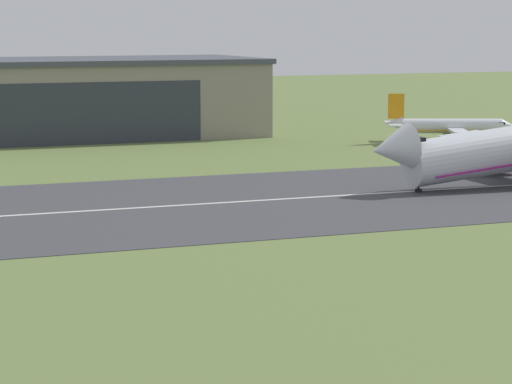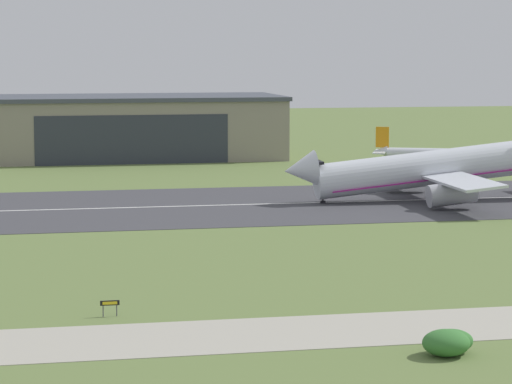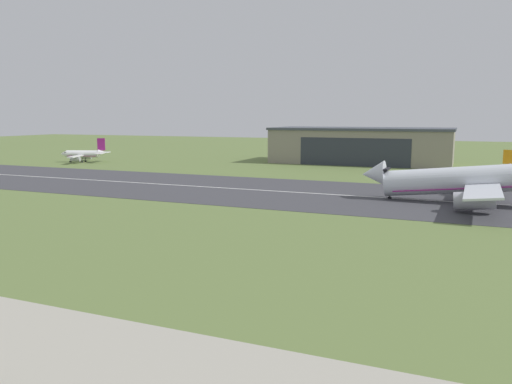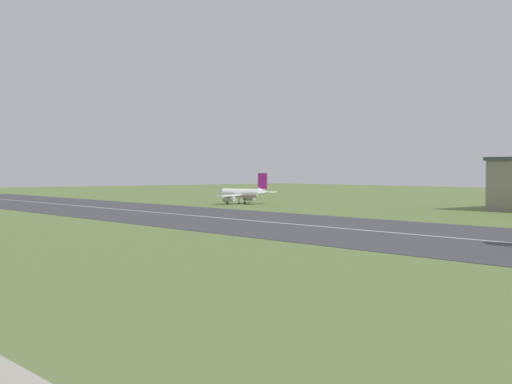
% 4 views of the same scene
% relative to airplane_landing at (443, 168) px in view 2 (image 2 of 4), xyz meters
% --- Properties ---
extents(ground_plane, '(706.01, 706.01, 0.00)m').
position_rel_airplane_landing_xyz_m(ground_plane, '(-52.73, -57.78, -5.25)').
color(ground_plane, olive).
extents(runway_strip, '(466.01, 46.93, 0.06)m').
position_rel_airplane_landing_xyz_m(runway_strip, '(-52.73, 1.26, -5.22)').
color(runway_strip, '#3D3D42').
rests_on(runway_strip, ground_plane).
extents(runway_centreline, '(419.41, 0.70, 0.01)m').
position_rel_airplane_landing_xyz_m(runway_centreline, '(-52.73, 1.26, -5.18)').
color(runway_centreline, silver).
rests_on(runway_centreline, runway_strip).
extents(taxiway_road, '(349.50, 12.14, 0.05)m').
position_rel_airplane_landing_xyz_m(taxiway_road, '(-52.73, -83.26, -5.22)').
color(taxiway_road, '#A8A393').
rests_on(taxiway_road, ground_plane).
extents(hangar_building, '(68.65, 29.94, 13.84)m').
position_rel_airplane_landing_xyz_m(hangar_building, '(-42.38, 85.23, 1.69)').
color(hangar_building, gray).
rests_on(hangar_building, ground_plane).
extents(airplane_landing, '(53.40, 45.07, 17.72)m').
position_rel_airplane_landing_xyz_m(airplane_landing, '(0.00, 0.00, 0.00)').
color(airplane_landing, silver).
rests_on(airplane_landing, ground_plane).
extents(airplane_parked_west, '(22.41, 18.16, 8.28)m').
position_rel_airplane_landing_xyz_m(airplane_parked_west, '(15.58, 51.10, -2.53)').
color(airplane_parked_west, silver).
rests_on(airplane_parked_west, ground_plane).
extents(shrub_clump, '(4.46, 3.82, 2.14)m').
position_rel_airplane_landing_xyz_m(shrub_clump, '(-34.27, -93.11, -4.21)').
color(shrub_clump, '#387533').
rests_on(shrub_clump, ground_plane).
extents(runway_sign, '(1.76, 0.13, 1.48)m').
position_rel_airplane_landing_xyz_m(runway_sign, '(-59.45, -73.69, -4.12)').
color(runway_sign, '#4C4C51').
rests_on(runway_sign, ground_plane).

